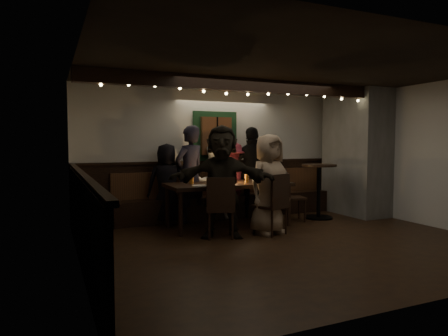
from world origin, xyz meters
name	(u,v)px	position (x,y,z in m)	size (l,w,h in m)	color
room	(295,165)	(1.07, 1.42, 1.07)	(6.02, 5.01, 2.62)	black
dining_table	(228,187)	(-0.37, 1.40, 0.73)	(2.22, 0.95, 0.96)	black
chair_near_left	(220,204)	(-0.87, 0.60, 0.55)	(0.57, 0.57, 0.98)	black
chair_near_right	(275,201)	(0.05, 0.48, 0.57)	(0.59, 0.59, 1.01)	black
chair_end	(289,193)	(0.92, 1.41, 0.54)	(0.53, 0.53, 0.96)	black
high_top	(319,184)	(1.61, 1.39, 0.69)	(0.68, 0.68, 1.09)	black
person_a	(167,184)	(-1.30, 2.13, 0.75)	(0.73, 0.48, 1.50)	black
person_b	(190,174)	(-0.89, 2.04, 0.92)	(0.67, 0.44, 1.84)	black
person_c	(212,182)	(-0.39, 2.14, 0.74)	(0.72, 0.56, 1.48)	silver
person_d	(232,180)	(0.05, 2.16, 0.76)	(0.98, 0.57, 1.52)	maroon
person_e	(253,172)	(0.47, 2.05, 0.92)	(1.08, 0.45, 1.83)	black
person_f	(222,181)	(-0.80, 0.70, 0.90)	(1.67, 0.53, 1.80)	black
person_g	(269,184)	(0.01, 0.61, 0.83)	(0.81, 0.53, 1.66)	tan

